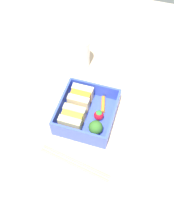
% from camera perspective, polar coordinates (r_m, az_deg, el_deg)
% --- Properties ---
extents(ground_plane, '(1.20, 1.20, 0.02)m').
position_cam_1_polar(ground_plane, '(0.70, 0.00, -1.66)').
color(ground_plane, beige).
extents(bento_tray, '(0.16, 0.15, 0.01)m').
position_cam_1_polar(bento_tray, '(0.68, 0.00, -0.96)').
color(bento_tray, blue).
rests_on(bento_tray, ground_plane).
extents(bento_rim, '(0.16, 0.15, 0.04)m').
position_cam_1_polar(bento_rim, '(0.66, 0.00, 0.35)').
color(bento_rim, blue).
rests_on(bento_rim, bento_tray).
extents(sandwich_left, '(0.06, 0.06, 0.04)m').
position_cam_1_polar(sandwich_left, '(0.65, -3.39, -1.47)').
color(sandwich_left, beige).
rests_on(sandwich_left, bento_tray).
extents(sandwich_center_left, '(0.06, 0.06, 0.04)m').
position_cam_1_polar(sandwich_center_left, '(0.68, -1.48, 3.28)').
color(sandwich_center_left, beige).
rests_on(sandwich_center_left, bento_tray).
extents(broccoli_floret, '(0.04, 0.04, 0.04)m').
position_cam_1_polar(broccoli_floret, '(0.63, 1.98, -3.57)').
color(broccoli_floret, '#8CBB5C').
rests_on(broccoli_floret, bento_tray).
extents(strawberry_far_left, '(0.03, 0.03, 0.03)m').
position_cam_1_polar(strawberry_far_left, '(0.66, 2.75, -0.58)').
color(strawberry_far_left, red).
rests_on(strawberry_far_left, bento_tray).
extents(carrot_stick_far_left, '(0.05, 0.02, 0.01)m').
position_cam_1_polar(carrot_stick_far_left, '(0.69, 3.70, 1.75)').
color(carrot_stick_far_left, orange).
rests_on(carrot_stick_far_left, bento_tray).
extents(chopstick_pair, '(0.05, 0.19, 0.01)m').
position_cam_1_polar(chopstick_pair, '(0.63, -2.83, -11.43)').
color(chopstick_pair, tan).
rests_on(chopstick_pair, ground_plane).
extents(drinking_glass, '(0.06, 0.06, 0.10)m').
position_cam_1_polar(drinking_glass, '(0.78, -1.47, 13.34)').
color(drinking_glass, white).
rests_on(drinking_glass, ground_plane).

